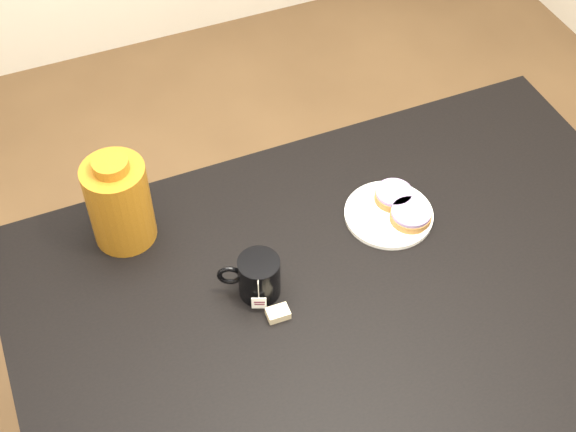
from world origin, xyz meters
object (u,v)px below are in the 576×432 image
(plate, at_px, (389,214))
(bagel_front, at_px, (411,215))
(mug, at_px, (258,277))
(bagel_back, at_px, (394,195))
(table, at_px, (355,310))
(bagel_package, at_px, (119,202))
(teabag_pouch, at_px, (278,313))

(plate, height_order, bagel_front, bagel_front)
(mug, bearing_deg, bagel_back, 39.47)
(bagel_front, bearing_deg, mug, -173.01)
(table, height_order, mug, mug)
(plate, distance_m, bagel_package, 0.58)
(bagel_front, bearing_deg, bagel_back, 96.16)
(bagel_back, bearing_deg, teabag_pouch, -152.44)
(table, relative_size, bagel_back, 14.43)
(bagel_front, bearing_deg, teabag_pouch, -161.85)
(table, xyz_separation_m, mug, (-0.19, 0.07, 0.13))
(teabag_pouch, bearing_deg, bagel_front, 18.15)
(plate, relative_size, bagel_back, 2.02)
(table, height_order, bagel_front, bagel_front)
(table, bearing_deg, bagel_package, 141.43)
(teabag_pouch, xyz_separation_m, bagel_package, (-0.22, 0.32, 0.09))
(mug, distance_m, teabag_pouch, 0.08)
(plate, height_order, bagel_package, bagel_package)
(table, xyz_separation_m, teabag_pouch, (-0.18, -0.00, 0.09))
(plate, bearing_deg, table, -134.94)
(teabag_pouch, bearing_deg, bagel_back, 27.56)
(bagel_back, distance_m, teabag_pouch, 0.40)
(bagel_back, bearing_deg, bagel_front, -83.84)
(plate, distance_m, bagel_back, 0.05)
(bagel_back, height_order, mug, mug)
(bagel_back, height_order, bagel_front, same)
(teabag_pouch, distance_m, bagel_package, 0.41)
(bagel_back, bearing_deg, plate, -130.33)
(teabag_pouch, height_order, bagel_package, bagel_package)
(bagel_back, bearing_deg, bagel_package, 166.37)
(bagel_back, bearing_deg, mug, -163.00)
(bagel_front, distance_m, teabag_pouch, 0.38)
(mug, bearing_deg, bagel_front, 29.46)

